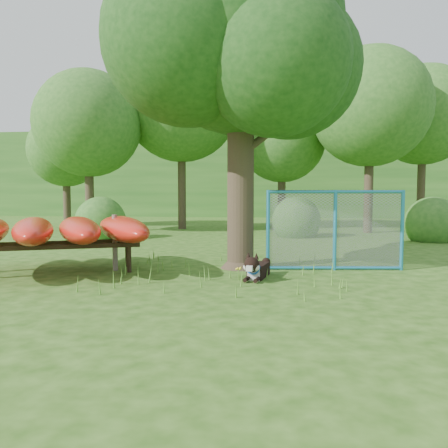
# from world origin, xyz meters

# --- Properties ---
(ground) EXTENTS (80.00, 80.00, 0.00)m
(ground) POSITION_xyz_m (0.00, 0.00, 0.00)
(ground) COLOR #234C0F
(ground) RESTS_ON ground
(oak_tree) EXTENTS (5.36, 4.81, 7.12)m
(oak_tree) POSITION_xyz_m (0.43, 1.91, 4.75)
(oak_tree) COLOR #33281C
(oak_tree) RESTS_ON ground
(wooden_post) EXTENTS (0.32, 0.12, 1.17)m
(wooden_post) POSITION_xyz_m (-2.11, 1.28, 0.62)
(wooden_post) COLOR #625749
(wooden_post) RESTS_ON ground
(kayak_rack) EXTENTS (4.67, 4.21, 1.13)m
(kayak_rack) POSITION_xyz_m (-3.19, 0.89, 0.87)
(kayak_rack) COLOR black
(kayak_rack) RESTS_ON ground
(husky_dog) EXTENTS (0.49, 1.20, 0.54)m
(husky_dog) POSITION_xyz_m (0.87, 0.69, 0.19)
(husky_dog) COLOR black
(husky_dog) RESTS_ON ground
(fence_section) EXTENTS (2.87, 0.38, 2.81)m
(fence_section) POSITION_xyz_m (2.47, 1.84, 0.84)
(fence_section) COLOR teal
(fence_section) RESTS_ON ground
(wildflower_clump) EXTENTS (0.11, 0.10, 0.24)m
(wildflower_clump) POSITION_xyz_m (0.55, 0.55, 0.20)
(wildflower_clump) COLOR #588E2E
(wildflower_clump) RESTS_ON ground
(bg_tree_a) EXTENTS (4.40, 4.40, 6.70)m
(bg_tree_a) POSITION_xyz_m (-6.50, 10.00, 4.48)
(bg_tree_a) COLOR #33281C
(bg_tree_a) RESTS_ON ground
(bg_tree_b) EXTENTS (5.20, 5.20, 8.22)m
(bg_tree_b) POSITION_xyz_m (-3.00, 12.00, 5.61)
(bg_tree_b) COLOR #33281C
(bg_tree_b) RESTS_ON ground
(bg_tree_c) EXTENTS (4.00, 4.00, 6.12)m
(bg_tree_c) POSITION_xyz_m (1.50, 13.00, 4.11)
(bg_tree_c) COLOR #33281C
(bg_tree_c) RESTS_ON ground
(bg_tree_d) EXTENTS (4.80, 4.80, 7.50)m
(bg_tree_d) POSITION_xyz_m (5.00, 11.00, 5.08)
(bg_tree_d) COLOR #33281C
(bg_tree_d) RESTS_ON ground
(bg_tree_e) EXTENTS (4.60, 4.60, 7.55)m
(bg_tree_e) POSITION_xyz_m (8.00, 14.00, 5.23)
(bg_tree_e) COLOR #33281C
(bg_tree_e) RESTS_ON ground
(bg_tree_f) EXTENTS (3.60, 3.60, 5.55)m
(bg_tree_f) POSITION_xyz_m (-9.00, 13.00, 3.73)
(bg_tree_f) COLOR #33281C
(bg_tree_f) RESTS_ON ground
(shrub_left) EXTENTS (1.80, 1.80, 1.80)m
(shrub_left) POSITION_xyz_m (-5.00, 7.50, 0.00)
(shrub_left) COLOR #2A5E1E
(shrub_left) RESTS_ON ground
(shrub_right) EXTENTS (1.80, 1.80, 1.80)m
(shrub_right) POSITION_xyz_m (6.50, 8.00, 0.00)
(shrub_right) COLOR #2A5E1E
(shrub_right) RESTS_ON ground
(shrub_mid) EXTENTS (1.80, 1.80, 1.80)m
(shrub_mid) POSITION_xyz_m (2.00, 9.00, 0.00)
(shrub_mid) COLOR #2A5E1E
(shrub_mid) RESTS_ON ground
(wooded_hillside) EXTENTS (80.00, 12.00, 6.00)m
(wooded_hillside) POSITION_xyz_m (0.00, 28.00, 3.00)
(wooded_hillside) COLOR #2A5E1E
(wooded_hillside) RESTS_ON ground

